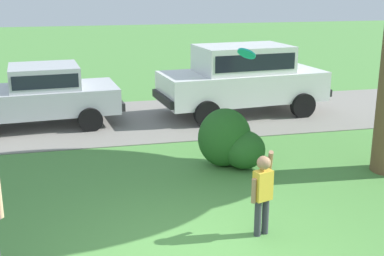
{
  "coord_description": "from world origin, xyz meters",
  "views": [
    {
      "loc": [
        -1.38,
        -5.98,
        3.53
      ],
      "look_at": [
        0.57,
        2.31,
        1.1
      ],
      "focal_mm": 47.38,
      "sensor_mm": 36.0,
      "label": 1
    }
  ],
  "objects_px": {
    "parked_sedan": "(37,94)",
    "child_thrower": "(263,189)",
    "frisbee": "(247,54)",
    "parked_suv": "(242,76)"
  },
  "relations": [
    {
      "from": "parked_sedan",
      "to": "child_thrower",
      "type": "height_order",
      "value": "parked_sedan"
    },
    {
      "from": "child_thrower",
      "to": "frisbee",
      "type": "bearing_deg",
      "value": 95.09
    },
    {
      "from": "parked_sedan",
      "to": "frisbee",
      "type": "height_order",
      "value": "frisbee"
    },
    {
      "from": "parked_suv",
      "to": "frisbee",
      "type": "relative_size",
      "value": 15.94
    },
    {
      "from": "child_thrower",
      "to": "frisbee",
      "type": "relative_size",
      "value": 4.22
    },
    {
      "from": "parked_suv",
      "to": "frisbee",
      "type": "distance_m",
      "value": 6.68
    },
    {
      "from": "child_thrower",
      "to": "parked_sedan",
      "type": "bearing_deg",
      "value": 116.9
    },
    {
      "from": "frisbee",
      "to": "child_thrower",
      "type": "bearing_deg",
      "value": -84.91
    },
    {
      "from": "parked_sedan",
      "to": "child_thrower",
      "type": "xyz_separation_m",
      "value": [
        3.48,
        -6.86,
        -0.13
      ]
    },
    {
      "from": "parked_sedan",
      "to": "child_thrower",
      "type": "distance_m",
      "value": 7.7
    }
  ]
}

